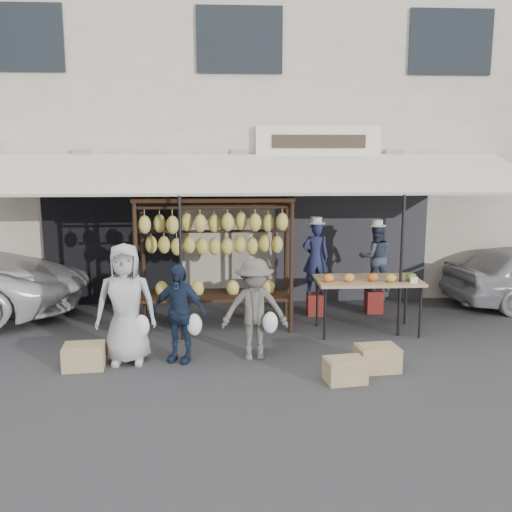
{
  "coord_description": "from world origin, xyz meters",
  "views": [
    {
      "loc": [
        -0.32,
        -7.62,
        2.96
      ],
      "look_at": [
        0.19,
        1.4,
        1.3
      ],
      "focal_mm": 40.0,
      "sensor_mm": 36.0,
      "label": 1
    }
  ],
  "objects": [
    {
      "name": "customer_mid",
      "position": [
        -0.98,
        0.21,
        0.71
      ],
      "size": [
        0.9,
        0.6,
        1.41
      ],
      "primitive_type": "imported",
      "rotation": [
        0.0,
        0.0,
        -0.35
      ],
      "color": "#1A263D",
      "rests_on": "ground_plane"
    },
    {
      "name": "crate_far",
      "position": [
        -2.28,
        0.01,
        0.17
      ],
      "size": [
        0.59,
        0.47,
        0.33
      ],
      "primitive_type": "cube",
      "rotation": [
        0.0,
        0.0,
        0.1
      ],
      "color": "tan",
      "rests_on": "ground_plane"
    },
    {
      "name": "vendor_right",
      "position": [
        2.45,
        2.53,
        1.04
      ],
      "size": [
        0.61,
        0.47,
        1.24
      ],
      "primitive_type": "imported",
      "rotation": [
        0.0,
        0.0,
        3.14
      ],
      "color": "#374256",
      "rests_on": "stool_right"
    },
    {
      "name": "stool_left",
      "position": [
        1.33,
        2.43,
        0.2
      ],
      "size": [
        0.34,
        0.34,
        0.4
      ],
      "primitive_type": "cube",
      "rotation": [
        0.0,
        0.0,
        0.24
      ],
      "color": "maroon",
      "rests_on": "ground_plane"
    },
    {
      "name": "crate_near_a",
      "position": [
        1.23,
        -0.67,
        0.15
      ],
      "size": [
        0.56,
        0.45,
        0.3
      ],
      "primitive_type": "cube",
      "rotation": [
        0.0,
        0.0,
        0.14
      ],
      "color": "tan",
      "rests_on": "ground_plane"
    },
    {
      "name": "banana_rack",
      "position": [
        -0.48,
        1.76,
        1.57
      ],
      "size": [
        2.6,
        0.9,
        2.24
      ],
      "color": "black",
      "rests_on": "ground_plane"
    },
    {
      "name": "shophouse",
      "position": [
        -0.0,
        6.5,
        3.65
      ],
      "size": [
        24.0,
        6.15,
        7.3
      ],
      "color": "beige",
      "rests_on": "ground_plane"
    },
    {
      "name": "stool_right",
      "position": [
        2.45,
        2.53,
        0.21
      ],
      "size": [
        0.31,
        0.31,
        0.42
      ],
      "primitive_type": "cube",
      "rotation": [
        0.0,
        0.0,
        0.04
      ],
      "color": "maroon",
      "rests_on": "ground_plane"
    },
    {
      "name": "vendor_left",
      "position": [
        1.33,
        2.43,
        1.07
      ],
      "size": [
        0.5,
        0.34,
        1.34
      ],
      "primitive_type": "imported",
      "rotation": [
        0.0,
        0.0,
        3.18
      ],
      "color": "#20254C",
      "rests_on": "stool_left"
    },
    {
      "name": "customer_right",
      "position": [
        0.1,
        0.24,
        0.74
      ],
      "size": [
        0.96,
        0.56,
        1.47
      ],
      "primitive_type": "imported",
      "rotation": [
        0.0,
        0.0,
        -0.01
      ],
      "color": "#55524B",
      "rests_on": "ground_plane"
    },
    {
      "name": "ground_plane",
      "position": [
        0.0,
        0.0,
        0.0
      ],
      "size": [
        90.0,
        90.0,
        0.0
      ],
      "primitive_type": "plane",
      "color": "#2D2D30"
    },
    {
      "name": "crate_near_b",
      "position": [
        1.76,
        -0.29,
        0.17
      ],
      "size": [
        0.6,
        0.48,
        0.33
      ],
      "primitive_type": "cube",
      "rotation": [
        0.0,
        0.0,
        0.1
      ],
      "color": "tan",
      "rests_on": "ground_plane"
    },
    {
      "name": "awning",
      "position": [
        0.01,
        2.28,
        2.57
      ],
      "size": [
        10.0,
        2.35,
        2.92
      ],
      "color": "beige",
      "rests_on": "ground_plane"
    },
    {
      "name": "produce_table",
      "position": [
        2.03,
        1.35,
        0.87
      ],
      "size": [
        1.7,
        0.9,
        1.04
      ],
      "color": "tan",
      "rests_on": "ground_plane"
    },
    {
      "name": "customer_left",
      "position": [
        -1.71,
        0.2,
        0.86
      ],
      "size": [
        0.86,
        0.59,
        1.71
      ],
      "primitive_type": "imported",
      "rotation": [
        0.0,
        0.0,
        0.05
      ],
      "color": "#A0A1A4",
      "rests_on": "ground_plane"
    }
  ]
}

